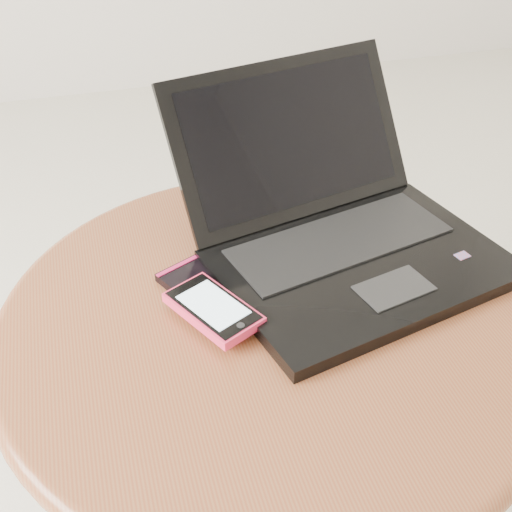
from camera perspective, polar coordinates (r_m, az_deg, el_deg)
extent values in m
cylinder|color=#602E11|center=(1.03, 1.09, -16.04)|extent=(0.11, 0.11, 0.48)
cylinder|color=brown|center=(0.84, 1.29, -5.37)|extent=(0.65, 0.65, 0.03)
torus|color=brown|center=(0.84, 1.29, -5.37)|extent=(0.69, 0.69, 0.03)
cube|color=black|center=(0.89, 8.99, -0.87)|extent=(0.42, 0.33, 0.02)
cube|color=black|center=(0.92, 7.18, 1.34)|extent=(0.32, 0.18, 0.00)
cube|color=black|center=(0.85, 11.70, -2.69)|extent=(0.10, 0.08, 0.00)
cube|color=red|center=(0.93, 17.19, 0.03)|extent=(0.02, 0.02, 0.00)
cube|color=black|center=(0.97, 2.97, 9.97)|extent=(0.38, 0.20, 0.20)
cube|color=black|center=(0.96, 3.10, 10.01)|extent=(0.33, 0.17, 0.16)
cube|color=black|center=(0.85, -4.33, -2.92)|extent=(0.12, 0.14, 0.01)
cube|color=#B61B4D|center=(0.88, -6.66, -0.82)|extent=(0.06, 0.03, 0.00)
cube|color=#E22B50|center=(0.80, -3.67, -4.57)|extent=(0.11, 0.14, 0.01)
cube|color=black|center=(0.80, -3.69, -4.20)|extent=(0.10, 0.13, 0.00)
cube|color=silver|center=(0.80, -3.69, -4.15)|extent=(0.08, 0.10, 0.00)
cylinder|color=black|center=(0.77, -1.32, -5.93)|extent=(0.01, 0.01, 0.00)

